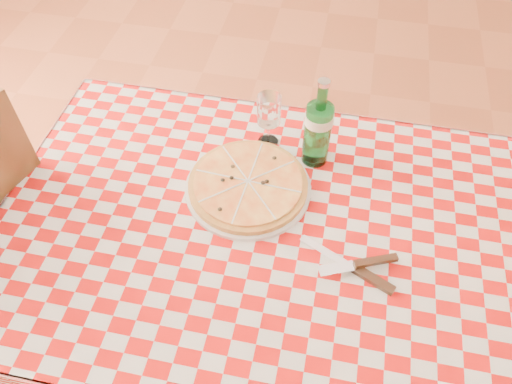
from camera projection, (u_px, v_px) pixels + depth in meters
The scene contains 6 objects.
dining_table at pixel (259, 250), 1.28m from camera, with size 1.20×0.80×0.75m.
tablecloth at pixel (259, 229), 1.21m from camera, with size 1.30×0.90×0.01m, color #B30C0B.
pizza_plate at pixel (248, 184), 1.27m from camera, with size 0.32×0.32×0.04m, color #C38541, non-canonical shape.
water_bottle at pixel (319, 123), 1.25m from camera, with size 0.07×0.07×0.26m, color #196729, non-canonical shape.
wine_glass at pixel (269, 121), 1.33m from camera, with size 0.06×0.06×0.16m, color silver, non-canonical shape.
cutlery at pixel (354, 266), 1.13m from camera, with size 0.26×0.22×0.03m, color silver, non-canonical shape.
Camera 1 is at (0.13, -0.68, 1.75)m, focal length 35.00 mm.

